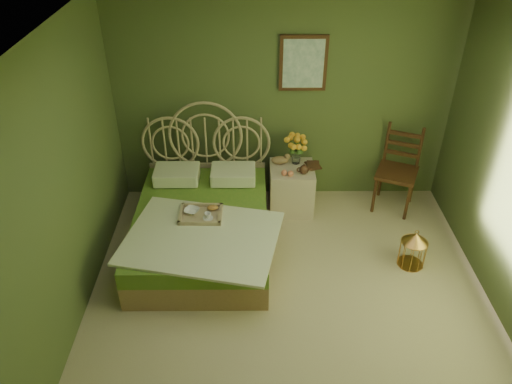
{
  "coord_description": "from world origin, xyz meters",
  "views": [
    {
      "loc": [
        -0.35,
        -3.23,
        3.68
      ],
      "look_at": [
        -0.33,
        1.0,
        0.83
      ],
      "focal_mm": 35.0,
      "sensor_mm": 36.0,
      "label": 1
    }
  ],
  "objects_px": {
    "chair": "(396,163)",
    "bed": "(202,224)",
    "birdcage": "(413,250)",
    "nightstand": "(292,183)"
  },
  "relations": [
    {
      "from": "chair",
      "to": "bed",
      "type": "bearing_deg",
      "value": -137.27
    },
    {
      "from": "chair",
      "to": "birdcage",
      "type": "height_order",
      "value": "chair"
    },
    {
      "from": "bed",
      "to": "birdcage",
      "type": "xyz_separation_m",
      "value": [
        2.27,
        -0.35,
        -0.09
      ]
    },
    {
      "from": "nightstand",
      "to": "birdcage",
      "type": "xyz_separation_m",
      "value": [
        1.23,
        -1.07,
        -0.15
      ]
    },
    {
      "from": "nightstand",
      "to": "chair",
      "type": "xyz_separation_m",
      "value": [
        1.27,
        0.09,
        0.22
      ]
    },
    {
      "from": "nightstand",
      "to": "birdcage",
      "type": "relative_size",
      "value": 2.41
    },
    {
      "from": "bed",
      "to": "chair",
      "type": "distance_m",
      "value": 2.47
    },
    {
      "from": "bed",
      "to": "chair",
      "type": "relative_size",
      "value": 2.06
    },
    {
      "from": "nightstand",
      "to": "birdcage",
      "type": "bearing_deg",
      "value": -41.14
    },
    {
      "from": "bed",
      "to": "birdcage",
      "type": "relative_size",
      "value": 5.15
    }
  ]
}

